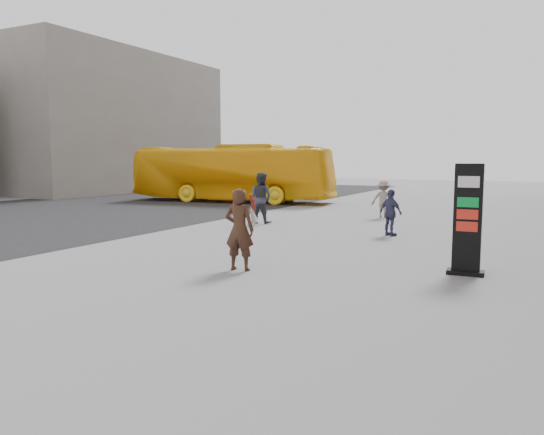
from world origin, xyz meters
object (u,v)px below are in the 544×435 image
at_px(bus, 232,173).
at_px(pedestrian_a, 261,198).
at_px(pedestrian_c, 391,213).
at_px(info_pylon, 468,220).
at_px(pedestrian_b, 383,199).
at_px(woman, 240,229).

height_order(bus, pedestrian_a, bus).
bearing_deg(pedestrian_a, pedestrian_c, 171.62).
bearing_deg(pedestrian_a, bus, -49.50).
bearing_deg(bus, pedestrian_c, -135.50).
distance_m(bus, pedestrian_a, 10.04).
bearing_deg(info_pylon, pedestrian_c, 117.97).
bearing_deg(bus, pedestrian_a, -149.41).
bearing_deg(pedestrian_b, info_pylon, 111.23).
bearing_deg(woman, pedestrian_a, -74.24).
xyz_separation_m(pedestrian_b, pedestrian_c, (1.57, -4.84, -0.03)).
bearing_deg(pedestrian_c, info_pylon, 149.18).
relative_size(bus, pedestrian_c, 7.75).
distance_m(info_pylon, pedestrian_a, 9.88).
relative_size(info_pylon, bus, 0.20).
xyz_separation_m(info_pylon, bus, (-14.11, 13.73, 0.42)).
height_order(pedestrian_b, pedestrian_c, pedestrian_b).
bearing_deg(info_pylon, pedestrian_b, 111.83).
height_order(pedestrian_a, pedestrian_c, pedestrian_a).
height_order(info_pylon, pedestrian_c, info_pylon).
distance_m(info_pylon, bus, 19.69).
distance_m(woman, pedestrian_a, 8.37).
bearing_deg(pedestrian_c, pedestrian_b, -43.65).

